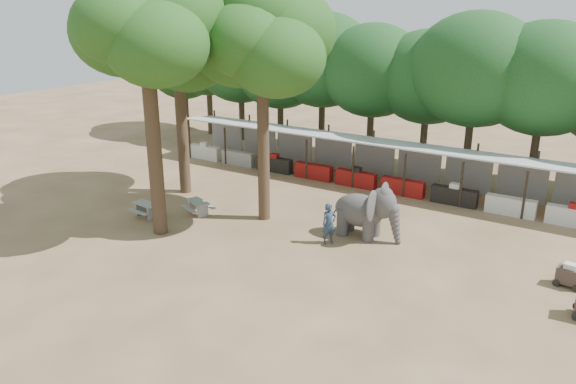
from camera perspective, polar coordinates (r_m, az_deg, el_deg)
The scene contains 11 objects.
ground at distance 21.38m, azimuth -4.98°, elevation -9.20°, with size 100.00×100.00×0.00m, color brown.
vendor_stalls at distance 32.24m, azimuth 9.97°, elevation 2.57°, with size 28.00×2.99×2.80m.
yard_tree_left at distance 30.37m, azimuth -11.20°, elevation 15.00°, with size 7.10×6.90×11.02m.
yard_tree_center at distance 24.67m, azimuth -14.29°, elevation 16.36°, with size 7.10×6.90×12.04m.
yard_tree_back at distance 25.79m, azimuth -2.69°, elevation 15.48°, with size 7.10×6.90×11.36m.
backdrop_trees at distance 36.13m, azimuth 13.61°, elevation 11.09°, with size 46.46×5.95×8.33m.
elephant at distance 25.06m, azimuth 8.03°, elevation -1.92°, with size 3.20×2.47×2.47m.
handler at distance 24.32m, azimuth 4.19°, elevation -3.24°, with size 0.66×0.44×1.83m, color #26384C.
picnic_table_near at distance 28.31m, azimuth -14.21°, elevation -1.56°, with size 1.52×1.39×0.69m.
picnic_table_far at distance 28.09m, azimuth -9.11°, elevation -1.38°, with size 1.74×1.66×0.69m.
cart_back at distance 23.31m, azimuth 26.66°, elevation -7.56°, with size 1.01×0.72×0.92m.
Camera 1 is at (11.62, -14.91, 9.98)m, focal length 35.00 mm.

